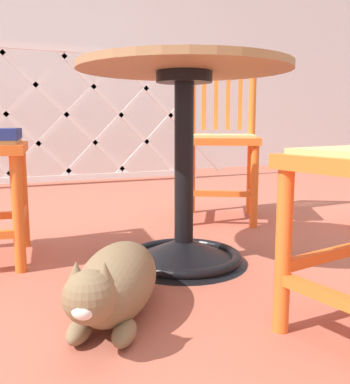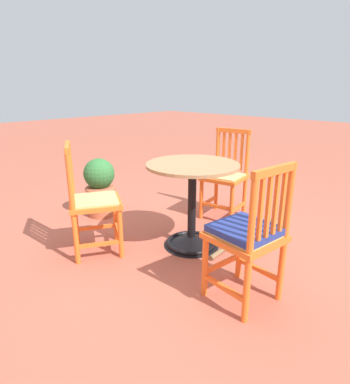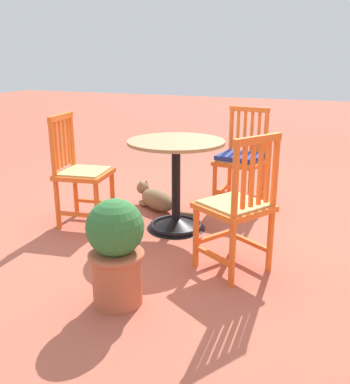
{
  "view_description": "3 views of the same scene",
  "coord_description": "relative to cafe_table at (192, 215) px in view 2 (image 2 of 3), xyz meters",
  "views": [
    {
      "loc": [
        -0.72,
        -1.42,
        0.52
      ],
      "look_at": [
        -0.09,
        0.03,
        0.27
      ],
      "focal_mm": 40.82,
      "sensor_mm": 36.0,
      "label": 1
    },
    {
      "loc": [
        -1.74,
        1.98,
        1.32
      ],
      "look_at": [
        0.12,
        0.03,
        0.45
      ],
      "focal_mm": 30.5,
      "sensor_mm": 36.0,
      "label": 2
    },
    {
      "loc": [
        2.96,
        1.31,
        1.34
      ],
      "look_at": [
        0.07,
        0.07,
        0.36
      ],
      "focal_mm": 40.25,
      "sensor_mm": 36.0,
      "label": 3
    }
  ],
  "objects": [
    {
      "name": "orange_chair_at_corner",
      "position": [
        -0.74,
        0.33,
        0.16
      ],
      "size": [
        0.45,
        0.45,
        0.91
      ],
      "color": "orange",
      "rests_on": "ground_plane"
    },
    {
      "name": "cafe_table",
      "position": [
        0.0,
        0.0,
        0.0
      ],
      "size": [
        0.76,
        0.76,
        0.73
      ],
      "color": "black",
      "rests_on": "ground_plane"
    },
    {
      "name": "terracotta_planter",
      "position": [
        1.16,
        0.14,
        0.04
      ],
      "size": [
        0.32,
        0.32,
        0.62
      ],
      "color": "#B25B3D",
      "rests_on": "ground_plane"
    },
    {
      "name": "orange_chair_near_fence",
      "position": [
        0.51,
        0.64,
        0.15
      ],
      "size": [
        0.55,
        0.55,
        0.91
      ],
      "color": "orange",
      "rests_on": "ground_plane"
    },
    {
      "name": "tabby_cat",
      "position": [
        -0.37,
        -0.36,
        -0.19
      ],
      "size": [
        0.39,
        0.71,
        0.23
      ],
      "color": "brown",
      "rests_on": "ground_plane"
    },
    {
      "name": "orange_chair_facing_out",
      "position": [
        0.2,
        -0.76,
        0.15
      ],
      "size": [
        0.46,
        0.46,
        0.91
      ],
      "color": "orange",
      "rests_on": "ground_plane"
    },
    {
      "name": "ground_plane",
      "position": [
        0.06,
        -0.02,
        -0.28
      ],
      "size": [
        24.0,
        24.0,
        0.0
      ],
      "primitive_type": "plane",
      "color": "#AD5642"
    }
  ]
}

